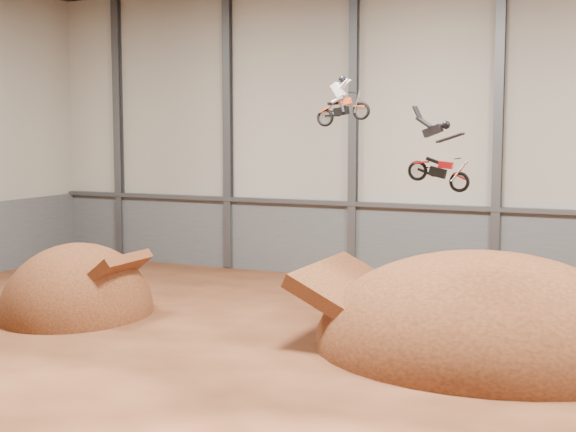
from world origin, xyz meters
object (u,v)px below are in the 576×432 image
at_px(landing_ramp, 483,350).
at_px(fmx_rider_a, 345,97).
at_px(takeoff_ramp, 78,314).
at_px(fmx_rider_b, 436,149).

distance_m(landing_ramp, fmx_rider_a, 9.32).
xyz_separation_m(landing_ramp, fmx_rider_a, (-4.63, -0.42, 8.08)).
relative_size(takeoff_ramp, fmx_rider_b, 2.57).
bearing_deg(landing_ramp, fmx_rider_a, -174.78).
height_order(fmx_rider_a, fmx_rider_b, fmx_rider_a).
xyz_separation_m(takeoff_ramp, landing_ramp, (15.08, 1.31, 0.00)).
height_order(landing_ramp, fmx_rider_a, fmx_rider_a).
relative_size(fmx_rider_a, fmx_rider_b, 0.76).
height_order(landing_ramp, fmx_rider_b, fmx_rider_b).
height_order(takeoff_ramp, fmx_rider_b, fmx_rider_b).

